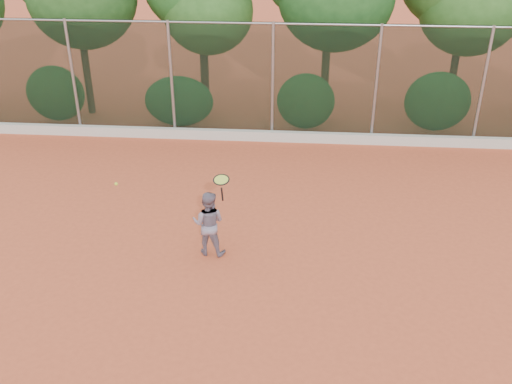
{
  "coord_description": "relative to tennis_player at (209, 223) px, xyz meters",
  "views": [
    {
      "loc": [
        0.83,
        -9.27,
        6.6
      ],
      "look_at": [
        0.0,
        1.0,
        1.25
      ],
      "focal_mm": 40.0,
      "sensor_mm": 36.0,
      "label": 1
    }
  ],
  "objects": [
    {
      "name": "chainlink_fence",
      "position": [
        0.94,
        6.4,
        1.16
      ],
      "size": [
        24.09,
        0.09,
        3.5
      ],
      "color": "black",
      "rests_on": "ground"
    },
    {
      "name": "tennis_ball_in_flight",
      "position": [
        -1.92,
        0.25,
        0.69
      ],
      "size": [
        0.07,
        0.07,
        0.07
      ],
      "color": "#BDDA31",
      "rests_on": "ground"
    },
    {
      "name": "tennis_racket",
      "position": [
        0.3,
        -0.05,
        0.99
      ],
      "size": [
        0.35,
        0.34,
        0.57
      ],
      "color": "black",
      "rests_on": "ground"
    },
    {
      "name": "concrete_curb",
      "position": [
        0.94,
        6.22,
        -0.55
      ],
      "size": [
        24.0,
        0.2,
        0.3
      ],
      "primitive_type": "cube",
      "color": "beige",
      "rests_on": "ground"
    },
    {
      "name": "tennis_player",
      "position": [
        0.0,
        0.0,
        0.0
      ],
      "size": [
        0.73,
        0.6,
        1.4
      ],
      "primitive_type": "imported",
      "rotation": [
        0.0,
        0.0,
        3.04
      ],
      "color": "slate",
      "rests_on": "ground"
    },
    {
      "name": "ground",
      "position": [
        0.94,
        -0.6,
        -0.7
      ],
      "size": [
        80.0,
        80.0,
        0.0
      ],
      "primitive_type": "plane",
      "color": "#BD4E2C",
      "rests_on": "ground"
    }
  ]
}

